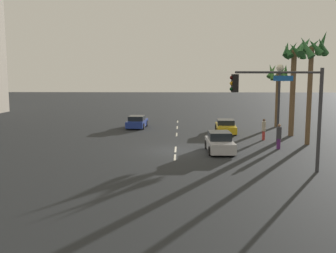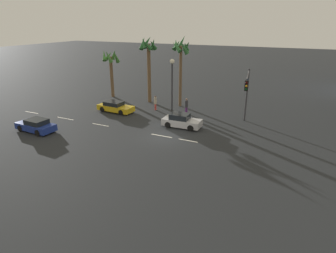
{
  "view_description": "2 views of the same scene",
  "coord_description": "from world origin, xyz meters",
  "px_view_note": "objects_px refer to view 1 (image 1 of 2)",
  "views": [
    {
      "loc": [
        26.65,
        0.37,
        5.23
      ],
      "look_at": [
        0.13,
        -0.54,
        1.77
      ],
      "focal_mm": 40.05,
      "sensor_mm": 36.0,
      "label": 1
    },
    {
      "loc": [
        11.03,
        -22.74,
        10.38
      ],
      "look_at": [
        0.89,
        -1.24,
        1.58
      ],
      "focal_mm": 30.4,
      "sensor_mm": 36.0,
      "label": 2
    }
  ],
  "objects_px": {
    "streetlamp": "(279,89)",
    "traffic_signal": "(289,102)",
    "pedestrian_0": "(264,129)",
    "palm_tree_0": "(294,66)",
    "car_0": "(220,143)",
    "pedestrian_1": "(279,136)",
    "car_1": "(137,122)",
    "car_2": "(226,127)",
    "palm_tree_2": "(312,58)",
    "palm_tree_1": "(278,81)"
  },
  "relations": [
    {
      "from": "streetlamp",
      "to": "traffic_signal",
      "type": "bearing_deg",
      "value": -11.32
    },
    {
      "from": "pedestrian_0",
      "to": "traffic_signal",
      "type": "bearing_deg",
      "value": -6.01
    },
    {
      "from": "streetlamp",
      "to": "palm_tree_0",
      "type": "distance_m",
      "value": 5.4
    },
    {
      "from": "car_0",
      "to": "pedestrian_1",
      "type": "xyz_separation_m",
      "value": [
        -1.23,
        4.47,
        0.34
      ]
    },
    {
      "from": "car_0",
      "to": "pedestrian_0",
      "type": "height_order",
      "value": "pedestrian_0"
    },
    {
      "from": "car_1",
      "to": "pedestrian_0",
      "type": "distance_m",
      "value": 13.79
    },
    {
      "from": "car_2",
      "to": "traffic_signal",
      "type": "relative_size",
      "value": 0.8
    },
    {
      "from": "car_2",
      "to": "palm_tree_0",
      "type": "xyz_separation_m",
      "value": [
        1.57,
        5.74,
        5.64
      ]
    },
    {
      "from": "car_0",
      "to": "palm_tree_2",
      "type": "bearing_deg",
      "value": 113.74
    },
    {
      "from": "car_0",
      "to": "palm_tree_2",
      "type": "xyz_separation_m",
      "value": [
        -3.19,
        7.25,
        6.09
      ]
    },
    {
      "from": "streetlamp",
      "to": "palm_tree_1",
      "type": "distance_m",
      "value": 11.04
    },
    {
      "from": "car_1",
      "to": "pedestrian_1",
      "type": "bearing_deg",
      "value": 45.87
    },
    {
      "from": "traffic_signal",
      "to": "palm_tree_1",
      "type": "xyz_separation_m",
      "value": [
        -19.86,
        4.43,
        0.96
      ]
    },
    {
      "from": "traffic_signal",
      "to": "pedestrian_0",
      "type": "xyz_separation_m",
      "value": [
        -11.1,
        1.17,
        -2.98
      ]
    },
    {
      "from": "car_0",
      "to": "car_2",
      "type": "height_order",
      "value": "car_0"
    },
    {
      "from": "car_2",
      "to": "palm_tree_1",
      "type": "bearing_deg",
      "value": 127.89
    },
    {
      "from": "car_2",
      "to": "palm_tree_1",
      "type": "xyz_separation_m",
      "value": [
        -4.65,
        5.97,
        4.31
      ]
    },
    {
      "from": "car_2",
      "to": "car_1",
      "type": "bearing_deg",
      "value": -110.51
    },
    {
      "from": "car_0",
      "to": "palm_tree_0",
      "type": "relative_size",
      "value": 0.47
    },
    {
      "from": "car_0",
      "to": "pedestrian_1",
      "type": "bearing_deg",
      "value": 105.39
    },
    {
      "from": "car_2",
      "to": "palm_tree_1",
      "type": "distance_m",
      "value": 8.71
    },
    {
      "from": "pedestrian_0",
      "to": "palm_tree_0",
      "type": "bearing_deg",
      "value": 130.07
    },
    {
      "from": "car_2",
      "to": "traffic_signal",
      "type": "distance_m",
      "value": 15.65
    },
    {
      "from": "traffic_signal",
      "to": "pedestrian_0",
      "type": "height_order",
      "value": "traffic_signal"
    },
    {
      "from": "car_0",
      "to": "traffic_signal",
      "type": "relative_size",
      "value": 0.7
    },
    {
      "from": "palm_tree_2",
      "to": "car_0",
      "type": "bearing_deg",
      "value": -66.26
    },
    {
      "from": "streetlamp",
      "to": "pedestrian_1",
      "type": "bearing_deg",
      "value": -11.91
    },
    {
      "from": "car_0",
      "to": "palm_tree_1",
      "type": "relative_size",
      "value": 0.6
    },
    {
      "from": "car_1",
      "to": "palm_tree_2",
      "type": "distance_m",
      "value": 18.49
    },
    {
      "from": "car_2",
      "to": "traffic_signal",
      "type": "height_order",
      "value": "traffic_signal"
    },
    {
      "from": "traffic_signal",
      "to": "pedestrian_1",
      "type": "height_order",
      "value": "traffic_signal"
    },
    {
      "from": "pedestrian_0",
      "to": "pedestrian_1",
      "type": "height_order",
      "value": "pedestrian_1"
    },
    {
      "from": "palm_tree_2",
      "to": "palm_tree_1",
      "type": "bearing_deg",
      "value": 178.67
    },
    {
      "from": "traffic_signal",
      "to": "streetlamp",
      "type": "bearing_deg",
      "value": 168.68
    },
    {
      "from": "car_1",
      "to": "palm_tree_1",
      "type": "bearing_deg",
      "value": 95.08
    },
    {
      "from": "traffic_signal",
      "to": "streetlamp",
      "type": "relative_size",
      "value": 0.92
    },
    {
      "from": "pedestrian_1",
      "to": "palm_tree_2",
      "type": "xyz_separation_m",
      "value": [
        -1.96,
        2.78,
        5.75
      ]
    },
    {
      "from": "traffic_signal",
      "to": "streetlamp",
      "type": "xyz_separation_m",
      "value": [
        -9.15,
        1.83,
        0.43
      ]
    },
    {
      "from": "pedestrian_1",
      "to": "palm_tree_1",
      "type": "bearing_deg",
      "value": 166.66
    },
    {
      "from": "palm_tree_1",
      "to": "traffic_signal",
      "type": "bearing_deg",
      "value": -12.56
    },
    {
      "from": "traffic_signal",
      "to": "palm_tree_1",
      "type": "height_order",
      "value": "palm_tree_1"
    },
    {
      "from": "car_2",
      "to": "palm_tree_0",
      "type": "distance_m",
      "value": 8.19
    },
    {
      "from": "car_0",
      "to": "palm_tree_1",
      "type": "bearing_deg",
      "value": 151.86
    },
    {
      "from": "palm_tree_0",
      "to": "traffic_signal",
      "type": "bearing_deg",
      "value": -17.07
    },
    {
      "from": "traffic_signal",
      "to": "palm_tree_0",
      "type": "height_order",
      "value": "palm_tree_0"
    },
    {
      "from": "pedestrian_1",
      "to": "palm_tree_0",
      "type": "distance_m",
      "value": 8.87
    },
    {
      "from": "pedestrian_0",
      "to": "car_1",
      "type": "bearing_deg",
      "value": -122.63
    },
    {
      "from": "pedestrian_1",
      "to": "pedestrian_0",
      "type": "bearing_deg",
      "value": -176.86
    },
    {
      "from": "traffic_signal",
      "to": "palm_tree_0",
      "type": "distance_m",
      "value": 14.45
    },
    {
      "from": "palm_tree_1",
      "to": "pedestrian_1",
      "type": "bearing_deg",
      "value": -13.34
    }
  ]
}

